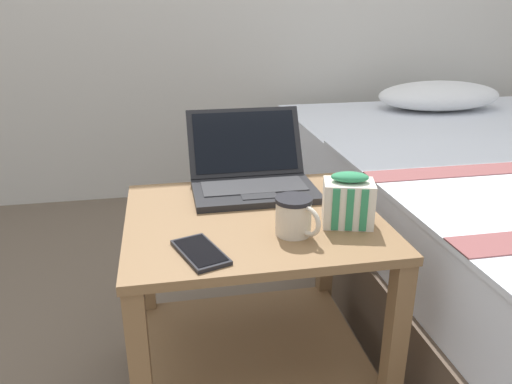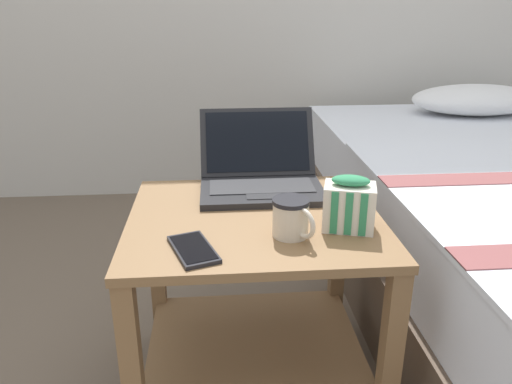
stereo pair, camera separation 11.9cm
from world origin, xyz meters
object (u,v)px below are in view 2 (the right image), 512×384
Objects in this scene: laptop at (260,174)px; mug_front_left at (292,216)px; snack_bag at (349,205)px; cell_phone at (193,249)px.

mug_front_left is at bearing -82.34° from laptop.
snack_bag is at bearing 12.12° from mug_front_left.
mug_front_left is (0.04, -0.32, 0.01)m from laptop.
laptop is 0.34m from snack_bag.
cell_phone is at bearing -115.62° from laptop.
cell_phone is (-0.22, -0.06, -0.04)m from mug_front_left.
snack_bag reaches higher than mug_front_left.
mug_front_left is at bearing 14.65° from cell_phone.
laptop is 0.32m from mug_front_left.
laptop is at bearing 97.66° from mug_front_left.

